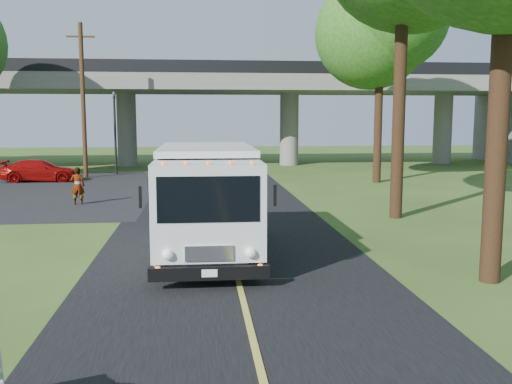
{
  "coord_description": "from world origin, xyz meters",
  "views": [
    {
      "loc": [
        -0.84,
        -10.58,
        3.58
      ],
      "look_at": [
        0.69,
        4.43,
        1.6
      ],
      "focal_mm": 40.0,
      "sensor_mm": 36.0,
      "label": 1
    }
  ],
  "objects": [
    {
      "name": "ground",
      "position": [
        0.0,
        0.0,
        0.0
      ],
      "size": [
        120.0,
        120.0,
        0.0
      ],
      "primitive_type": "plane",
      "color": "#38501C",
      "rests_on": "ground"
    },
    {
      "name": "road",
      "position": [
        0.0,
        10.0,
        0.01
      ],
      "size": [
        7.0,
        90.0,
        0.02
      ],
      "primitive_type": "cube",
      "color": "black",
      "rests_on": "ground"
    },
    {
      "name": "lane_line",
      "position": [
        0.0,
        10.0,
        0.03
      ],
      "size": [
        0.12,
        90.0,
        0.01
      ],
      "primitive_type": "cube",
      "color": "gold",
      "rests_on": "road"
    },
    {
      "name": "overpass",
      "position": [
        0.0,
        32.0,
        4.56
      ],
      "size": [
        54.0,
        10.0,
        7.3
      ],
      "color": "slate",
      "rests_on": "ground"
    },
    {
      "name": "traffic_signal",
      "position": [
        -6.0,
        26.0,
        3.2
      ],
      "size": [
        0.18,
        0.22,
        5.2
      ],
      "color": "black",
      "rests_on": "ground"
    },
    {
      "name": "utility_pole",
      "position": [
        -7.5,
        24.0,
        4.59
      ],
      "size": [
        1.6,
        0.26,
        9.0
      ],
      "color": "#472D19",
      "rests_on": "ground"
    },
    {
      "name": "tree_right_far",
      "position": [
        9.21,
        19.84,
        8.3
      ],
      "size": [
        5.77,
        5.67,
        10.99
      ],
      "color": "#382314",
      "rests_on": "ground"
    },
    {
      "name": "step_van",
      "position": [
        -0.63,
        4.19,
        1.53
      ],
      "size": [
        2.52,
        6.72,
        2.82
      ],
      "rotation": [
        0.0,
        0.0,
        -0.0
      ],
      "color": "silver",
      "rests_on": "ground"
    },
    {
      "name": "red_sedan",
      "position": [
        -9.66,
        22.26,
        0.62
      ],
      "size": [
        4.3,
        1.84,
        1.24
      ],
      "primitive_type": "imported",
      "rotation": [
        0.0,
        0.0,
        1.6
      ],
      "color": "#940A09",
      "rests_on": "ground"
    },
    {
      "name": "pedestrian",
      "position": [
        -5.79,
        13.27,
        0.78
      ],
      "size": [
        0.58,
        0.39,
        1.56
      ],
      "primitive_type": "imported",
      "rotation": [
        0.0,
        0.0,
        3.17
      ],
      "color": "gray",
      "rests_on": "ground"
    }
  ]
}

